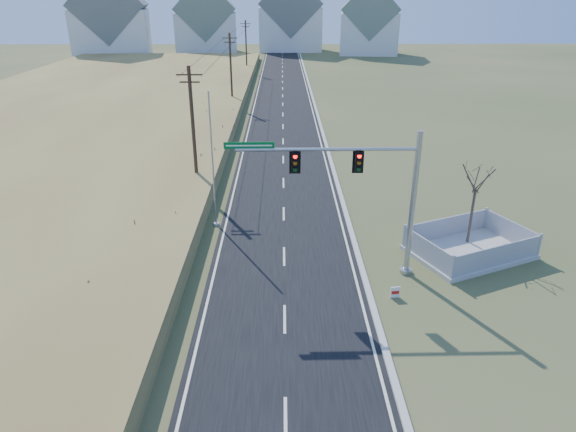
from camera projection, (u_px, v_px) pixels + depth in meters
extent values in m
plane|color=#3F4A24|center=(284.00, 296.00, 25.13)|extent=(260.00, 260.00, 0.00)
cube|color=black|center=(283.00, 99.00, 70.88)|extent=(8.00, 180.00, 0.06)
cube|color=#B2AFA8|center=(313.00, 98.00, 70.90)|extent=(0.30, 180.00, 0.18)
cube|color=#A4924A|center=(82.00, 110.00, 61.23)|extent=(38.00, 110.00, 1.30)
cylinder|color=#422D1E|center=(193.00, 130.00, 36.98)|extent=(0.26, 0.26, 9.00)
cube|color=#422D1E|center=(189.00, 75.00, 35.41)|extent=(1.80, 0.10, 0.10)
cube|color=#422D1E|center=(190.00, 82.00, 35.61)|extent=(1.40, 0.10, 0.10)
cylinder|color=#422D1E|center=(231.00, 71.00, 64.44)|extent=(0.26, 0.26, 9.00)
cube|color=#422D1E|center=(230.00, 38.00, 62.87)|extent=(1.80, 0.10, 0.10)
cube|color=#422D1E|center=(230.00, 42.00, 63.07)|extent=(1.40, 0.10, 0.10)
cylinder|color=#422D1E|center=(246.00, 47.00, 91.89)|extent=(0.26, 0.26, 9.00)
cube|color=#422D1E|center=(245.00, 24.00, 90.32)|extent=(1.80, 0.10, 0.10)
cube|color=#422D1E|center=(246.00, 27.00, 90.53)|extent=(1.40, 0.10, 0.10)
cube|color=silver|center=(112.00, 33.00, 114.25)|extent=(17.38, 13.12, 10.00)
cube|color=slate|center=(108.00, 5.00, 111.88)|extent=(17.69, 13.38, 16.29)
cube|color=silver|center=(207.00, 33.00, 121.98)|extent=(14.66, 10.95, 9.00)
cube|color=slate|center=(205.00, 9.00, 119.81)|extent=(14.93, 11.17, 14.26)
cube|color=silver|center=(290.00, 30.00, 125.64)|extent=(15.00, 10.00, 10.00)
cube|color=slate|center=(290.00, 3.00, 123.27)|extent=(15.27, 10.20, 15.27)
cube|color=silver|center=(369.00, 34.00, 118.71)|extent=(13.87, 10.31, 9.00)
cube|color=slate|center=(370.00, 9.00, 116.53)|extent=(14.12, 10.51, 13.24)
cylinder|color=#9EA0A5|center=(406.00, 271.00, 27.19)|extent=(0.66, 0.66, 0.22)
cylinder|color=#9EA0A5|center=(413.00, 206.00, 25.69)|extent=(0.28, 0.28, 7.66)
cylinder|color=#9EA0A5|center=(327.00, 149.00, 24.42)|extent=(8.76, 0.26, 0.18)
cube|color=black|center=(359.00, 162.00, 24.70)|extent=(0.34, 0.28, 1.05)
cube|color=black|center=(295.00, 162.00, 24.64)|extent=(0.34, 0.28, 1.05)
cube|color=#056123|center=(249.00, 145.00, 24.26)|extent=(2.41, 0.06, 0.33)
cube|color=#B7B5AD|center=(469.00, 252.00, 29.11)|extent=(7.57, 6.54, 0.24)
cube|color=#9B9B9F|center=(498.00, 256.00, 27.14)|extent=(5.57, 2.53, 1.21)
cube|color=#9B9B9F|center=(446.00, 227.00, 30.50)|extent=(5.57, 2.53, 1.21)
cube|color=#9B9B9F|center=(427.00, 251.00, 27.66)|extent=(1.71, 3.72, 1.21)
cube|color=#9B9B9F|center=(510.00, 231.00, 29.97)|extent=(1.71, 3.72, 1.21)
cube|color=white|center=(395.00, 292.00, 24.87)|extent=(0.47, 0.11, 0.58)
cube|color=red|center=(395.00, 293.00, 24.84)|extent=(0.38, 0.06, 0.17)
cylinder|color=#B7B5AD|center=(216.00, 224.00, 32.68)|extent=(0.38, 0.38, 0.17)
cylinder|color=#9EA0A5|center=(213.00, 162.00, 31.02)|extent=(0.11, 0.11, 8.45)
cylinder|color=#4C3F33|center=(471.00, 218.00, 29.46)|extent=(0.16, 0.16, 3.45)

